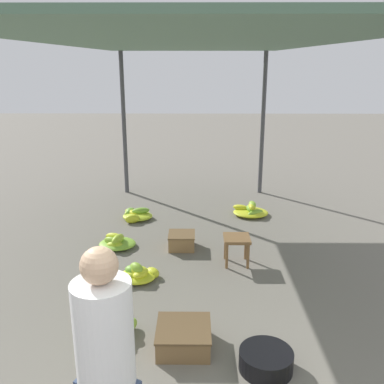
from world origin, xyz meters
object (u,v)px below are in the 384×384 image
Objects in this scene: banana_pile_left_0 at (114,327)px; banana_pile_left_2 at (135,215)px; stool at (237,242)px; banana_pile_left_3 at (136,274)px; banana_pile_right_1 at (251,211)px; banana_pile_left_1 at (116,243)px; crate_near at (184,337)px; basin_black at (266,360)px; vendor_foreground at (107,369)px; crate_mid at (182,241)px.

banana_pile_left_0 is 3.23m from banana_pile_left_2.
banana_pile_left_3 is (-1.25, -0.47, -0.22)m from stool.
banana_pile_left_0 is 0.91× the size of banana_pile_left_2.
banana_pile_left_0 is 3.81m from banana_pile_right_1.
banana_pile_left_1 is 0.88× the size of banana_pile_left_2.
crate_near is (1.02, -2.23, 0.04)m from banana_pile_left_1.
basin_black is 0.76× the size of banana_pile_right_1.
vendor_foreground is at bearing -83.93° from banana_pile_left_2.
banana_pile_left_2 is 1.45m from crate_mid.
banana_pile_left_0 is (-1.33, -1.55, -0.21)m from stool.
vendor_foreground reaches higher than stool.
vendor_foreground is at bearing -138.10° from basin_black.
stool is at bearing -102.79° from banana_pile_right_1.
crate_mid reaches higher than crate_near.
stool is 0.75× the size of crate_near.
crate_near is at bearing -87.76° from crate_mid.
banana_pile_left_3 is 1.18× the size of crate_near.
banana_pile_left_2 is at bearing 105.04° from crate_near.
crate_near is at bearing -65.38° from banana_pile_left_1.
banana_pile_right_1 is (0.42, 1.83, -0.23)m from stool.
banana_pile_left_0 is at bearing -80.65° from banana_pile_left_1.
banana_pile_left_1 is 2.45m from crate_near.
banana_pile_left_1 is at bearing 114.62° from crate_near.
vendor_foreground is at bearing -106.87° from banana_pile_right_1.
crate_mid is (0.83, -1.19, 0.04)m from banana_pile_left_2.
banana_pile_left_3 is at bearing -66.79° from banana_pile_left_1.
banana_pile_left_2 is at bearing 113.87° from basin_black.
crate_mid is at bearing -130.41° from banana_pile_right_1.
banana_pile_right_1 is at bearing 32.51° from banana_pile_left_1.
crate_mid is (-0.09, 2.21, 0.00)m from crate_near.
banana_pile_left_3 is (0.31, -2.14, 0.02)m from banana_pile_left_2.
banana_pile_left_1 is 2.47m from banana_pile_right_1.
vendor_foreground is 2.98× the size of banana_pile_left_0.
banana_pile_right_1 is at bearing 49.59° from crate_mid.
stool is 0.61× the size of banana_pile_right_1.
basin_black is 0.78m from crate_near.
banana_pile_left_2 is 1.59× the size of crate_mid.
banana_pile_left_3 reaches higher than banana_pile_left_2.
banana_pile_right_1 is at bearing 54.03° from banana_pile_left_3.
banana_pile_left_3 is 0.97× the size of banana_pile_right_1.
banana_pile_left_0 is 0.91× the size of banana_pile_left_3.
vendor_foreground is 1.55m from crate_near.
banana_pile_right_1 reaches higher than banana_pile_left_2.
vendor_foreground reaches higher than banana_pile_left_0.
banana_pile_left_3 is at bearing 130.51° from basin_black.
vendor_foreground is 5.14m from banana_pile_right_1.
banana_pile_left_0 is 0.71m from crate_near.
vendor_foreground is at bearing -109.25° from stool.
banana_pile_right_1 reaches higher than banana_pile_left_0.
crate_near reaches higher than basin_black.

